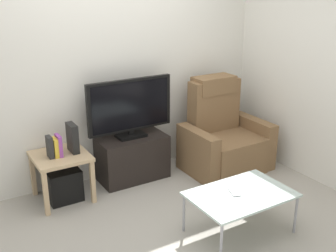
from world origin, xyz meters
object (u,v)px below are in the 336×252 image
(recliner_armchair, at_px, (223,138))
(coffee_table, at_px, (241,196))
(book_rightmost, at_px, (59,145))
(book_leftmost, at_px, (50,147))
(television, at_px, (130,107))
(cell_phone, at_px, (234,192))
(game_console, at_px, (73,138))
(book_middle, at_px, (55,147))
(tv_stand, at_px, (133,158))
(side_table, at_px, (61,162))
(subwoofer_box, at_px, (63,184))

(recliner_armchair, distance_m, coffee_table, 1.39)
(book_rightmost, bearing_deg, book_leftmost, 180.00)
(television, xyz_separation_m, cell_phone, (0.29, -1.44, -0.45))
(television, relative_size, game_console, 3.33)
(book_leftmost, height_order, book_middle, book_leftmost)
(tv_stand, height_order, book_middle, book_middle)
(television, xyz_separation_m, coffee_table, (0.33, -1.48, -0.48))
(side_table, bearing_deg, book_rightmost, -117.21)
(book_middle, distance_m, game_console, 0.20)
(tv_stand, relative_size, book_leftmost, 3.48)
(recliner_armchair, relative_size, book_leftmost, 4.86)
(subwoofer_box, bearing_deg, book_leftmost, -168.69)
(recliner_armchair, height_order, cell_phone, recliner_armchair)
(side_table, bearing_deg, game_console, 3.95)
(book_rightmost, xyz_separation_m, cell_phone, (1.13, -1.36, -0.21))
(book_rightmost, relative_size, game_console, 0.73)
(book_middle, height_order, game_console, game_console)
(subwoofer_box, height_order, coffee_table, coffee_table)
(television, distance_m, book_middle, 0.92)
(game_console, bearing_deg, book_leftmost, -173.02)
(book_rightmost, bearing_deg, recliner_armchair, -6.42)
(tv_stand, xyz_separation_m, book_leftmost, (-0.93, -0.07, 0.36))
(coffee_table, bearing_deg, side_table, 129.36)
(side_table, height_order, subwoofer_box, side_table)
(tv_stand, distance_m, cell_phone, 1.46)
(subwoofer_box, bearing_deg, coffee_table, -50.64)
(recliner_armchair, bearing_deg, subwoofer_box, 168.27)
(side_table, relative_size, subwoofer_box, 1.62)
(book_rightmost, bearing_deg, side_table, 62.79)
(television, bearing_deg, book_middle, -174.40)
(recliner_armchair, relative_size, coffee_table, 1.20)
(subwoofer_box, height_order, book_leftmost, book_leftmost)
(game_console, bearing_deg, book_rightmost, -169.07)
(tv_stand, bearing_deg, book_leftmost, -175.87)
(tv_stand, distance_m, coffee_table, 1.51)
(tv_stand, bearing_deg, coffee_table, -77.23)
(television, relative_size, subwoofer_box, 2.97)
(cell_phone, bearing_deg, book_rightmost, 149.71)
(book_middle, height_order, book_rightmost, book_rightmost)
(television, distance_m, subwoofer_box, 1.08)
(tv_stand, relative_size, television, 0.78)
(game_console, xyz_separation_m, coffee_table, (1.02, -1.43, -0.28))
(coffee_table, bearing_deg, subwoofer_box, 129.36)
(subwoofer_box, relative_size, game_console, 1.12)
(recliner_armchair, bearing_deg, tv_stand, 160.55)
(tv_stand, xyz_separation_m, coffee_table, (0.33, -1.47, 0.11))
(tv_stand, bearing_deg, subwoofer_box, -176.75)
(side_table, height_order, game_console, game_console)
(television, bearing_deg, recliner_armchair, -15.71)
(recliner_armchair, relative_size, cell_phone, 7.20)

